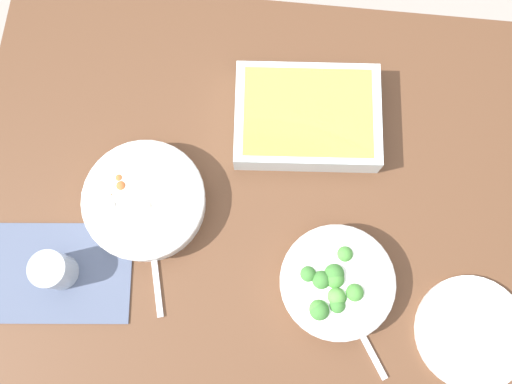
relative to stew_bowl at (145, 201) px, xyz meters
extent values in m
plane|color=#9E9389|center=(-0.22, -0.05, -0.77)|extent=(6.00, 6.00, 0.00)
cube|color=brown|center=(-0.22, -0.05, -0.05)|extent=(1.20, 0.90, 0.04)
cylinder|color=brown|center=(-0.76, -0.44, -0.42)|extent=(0.06, 0.06, 0.70)
cylinder|color=brown|center=(0.32, -0.44, -0.42)|extent=(0.06, 0.06, 0.70)
cylinder|color=brown|center=(0.32, 0.34, -0.42)|extent=(0.06, 0.06, 0.70)
cube|color=#4C5670|center=(0.15, 0.16, -0.03)|extent=(0.30, 0.23, 0.00)
cylinder|color=white|center=(0.00, 0.00, 0.00)|extent=(0.24, 0.24, 0.05)
torus|color=white|center=(0.00, 0.00, 0.02)|extent=(0.25, 0.25, 0.01)
cylinder|color=olive|center=(0.00, 0.00, 0.00)|extent=(0.20, 0.20, 0.03)
sphere|color=silver|center=(0.06, 0.02, 0.02)|extent=(0.02, 0.02, 0.02)
sphere|color=olive|center=(0.00, -0.01, 0.01)|extent=(0.01, 0.01, 0.01)
sphere|color=#C66633|center=(0.06, 0.00, 0.02)|extent=(0.02, 0.02, 0.02)
sphere|color=#C66633|center=(0.05, -0.04, 0.02)|extent=(0.02, 0.02, 0.02)
sphere|color=#C66633|center=(0.05, -0.02, 0.02)|extent=(0.02, 0.02, 0.02)
sphere|color=silver|center=(-0.01, 0.01, 0.02)|extent=(0.02, 0.02, 0.02)
cylinder|color=white|center=(-0.39, 0.12, -0.01)|extent=(0.22, 0.22, 0.05)
torus|color=white|center=(-0.39, 0.12, 0.01)|extent=(0.22, 0.22, 0.01)
cylinder|color=#8CB272|center=(-0.39, 0.12, 0.00)|extent=(0.18, 0.18, 0.02)
sphere|color=#3D7A33|center=(-0.39, 0.11, 0.02)|extent=(0.04, 0.04, 0.04)
sphere|color=#3D7A33|center=(-0.40, 0.17, 0.01)|extent=(0.03, 0.03, 0.03)
sphere|color=#3D7A33|center=(-0.40, 0.15, 0.01)|extent=(0.02, 0.02, 0.02)
sphere|color=#3D7A33|center=(-0.36, 0.18, 0.02)|extent=(0.04, 0.04, 0.04)
sphere|color=#478C38|center=(-0.39, 0.12, 0.02)|extent=(0.04, 0.04, 0.04)
sphere|color=#478C38|center=(-0.40, 0.07, 0.01)|extent=(0.03, 0.03, 0.03)
sphere|color=#3D7A33|center=(-0.36, 0.12, 0.02)|extent=(0.04, 0.04, 0.04)
sphere|color=#478C38|center=(-0.43, 0.14, 0.02)|extent=(0.04, 0.04, 0.04)
sphere|color=#478C38|center=(-0.36, 0.18, 0.02)|extent=(0.04, 0.04, 0.04)
sphere|color=#569E42|center=(-0.39, 0.15, 0.02)|extent=(0.04, 0.04, 0.04)
sphere|color=#3D7A33|center=(-0.34, 0.11, 0.01)|extent=(0.03, 0.03, 0.03)
cube|color=silver|center=(-0.31, -0.21, 0.00)|extent=(0.32, 0.24, 0.06)
cube|color=gold|center=(-0.31, -0.21, 0.01)|extent=(0.28, 0.21, 0.04)
cylinder|color=#B2BCC6|center=(0.15, 0.16, 0.01)|extent=(0.07, 0.07, 0.08)
cylinder|color=black|center=(0.15, 0.16, 0.00)|extent=(0.06, 0.06, 0.05)
cylinder|color=white|center=(-0.66, 0.19, -0.03)|extent=(0.22, 0.22, 0.01)
cube|color=silver|center=(-0.04, 0.16, -0.03)|extent=(0.05, 0.14, 0.01)
ellipsoid|color=silver|center=(-0.02, 0.07, -0.03)|extent=(0.04, 0.05, 0.01)
cube|color=silver|center=(-0.46, 0.24, -0.03)|extent=(0.08, 0.12, 0.01)
ellipsoid|color=silver|center=(-0.42, 0.16, -0.03)|extent=(0.04, 0.05, 0.01)
camera|label=1|loc=(-0.25, 0.21, 1.06)|focal=37.79mm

